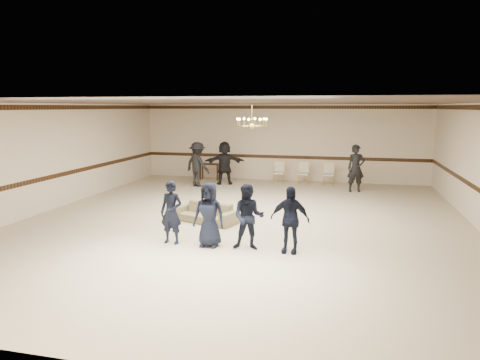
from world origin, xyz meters
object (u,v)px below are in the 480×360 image
object	(u,v)px
boy_d	(290,220)
chandelier	(252,115)
boy_c	(249,217)
adult_right	(356,168)
boy_a	(171,212)
banquet_chair_mid	(303,173)
banquet_chair_left	(279,173)
console_table	(210,172)
adult_mid	(225,163)
banquet_chair_right	(329,174)
boy_b	(209,215)
adult_left	(198,164)
settee	(205,212)

from	to	relation	value
boy_d	chandelier	bearing A→B (deg)	120.33
boy_c	adult_right	xyz separation A→B (m)	(2.39, 7.34, 0.15)
boy_a	banquet_chair_mid	size ratio (longest dim) A/B	1.62
banquet_chair_left	console_table	distance (m)	3.01
adult_mid	banquet_chair_right	xyz separation A→B (m)	(4.08, 0.72, -0.43)
chandelier	banquet_chair_right	size ratio (longest dim) A/B	1.05
adult_mid	banquet_chair_left	bearing A→B (deg)	-178.19
console_table	chandelier	bearing A→B (deg)	-59.80
boy_b	banquet_chair_left	xyz separation A→B (m)	(0.27, 8.46, -0.28)
adult_left	banquet_chair_right	size ratio (longest dim) A/B	1.95
console_table	banquet_chair_left	bearing A→B (deg)	-2.69
settee	banquet_chair_mid	distance (m)	6.79
adult_right	banquet_chair_mid	xyz separation A→B (m)	(-2.02, 1.12, -0.43)
boy_c	banquet_chair_mid	world-z (taller)	boy_c
chandelier	boy_d	distance (m)	4.23
boy_d	adult_left	size ratio (longest dim) A/B	0.83
settee	adult_right	world-z (taller)	adult_right
boy_b	chandelier	bearing A→B (deg)	87.37
boy_a	banquet_chair_mid	distance (m)	8.74
console_table	adult_mid	bearing A→B (deg)	-44.03
banquet_chair_mid	banquet_chair_right	world-z (taller)	same
chandelier	banquet_chair_left	world-z (taller)	chandelier
boy_b	adult_left	xyz separation A→B (m)	(-2.71, 7.04, 0.15)
boy_b	boy_d	size ratio (longest dim) A/B	1.00
adult_left	banquet_chair_mid	size ratio (longest dim) A/B	1.95
boy_b	boy_d	bearing A→B (deg)	1.81
boy_a	banquet_chair_right	size ratio (longest dim) A/B	1.62
banquet_chair_left	banquet_chair_right	bearing A→B (deg)	-4.80
banquet_chair_right	boy_c	bearing A→B (deg)	-98.79
adult_right	boy_a	bearing A→B (deg)	-134.07
boy_b	adult_left	world-z (taller)	adult_left
settee	banquet_chair_right	distance (m)	7.15
boy_b	adult_left	size ratio (longest dim) A/B	0.83
adult_mid	banquet_chair_left	size ratio (longest dim) A/B	1.95
settee	banquet_chair_left	size ratio (longest dim) A/B	2.01
banquet_chair_left	adult_left	bearing A→B (deg)	-159.34
settee	adult_mid	xyz separation A→B (m)	(-1.07, 5.76, 0.61)
adult_left	chandelier	bearing A→B (deg)	153.45
boy_d	adult_mid	distance (m)	8.55
boy_a	adult_right	xyz separation A→B (m)	(4.19, 7.34, 0.15)
settee	banquet_chair_mid	world-z (taller)	banquet_chair_mid
boy_a	adult_left	distance (m)	7.28
boy_d	banquet_chair_left	distance (m)	8.61
adult_right	banquet_chair_left	size ratio (longest dim) A/B	1.95
boy_d	banquet_chair_left	bearing A→B (deg)	105.48
boy_a	boy_c	world-z (taller)	same
boy_c	banquet_chair_right	xyz separation A→B (m)	(1.37, 8.46, -0.28)
banquet_chair_left	banquet_chair_mid	size ratio (longest dim) A/B	1.00
settee	adult_left	size ratio (longest dim) A/B	1.03
chandelier	boy_a	bearing A→B (deg)	-109.32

